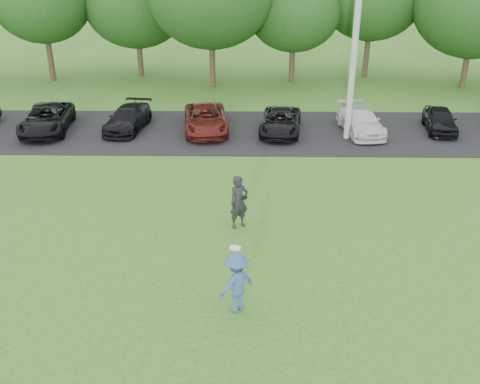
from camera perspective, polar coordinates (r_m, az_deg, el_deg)
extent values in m
plane|color=#2C651C|center=(14.16, -0.24, -10.89)|extent=(100.00, 100.00, 0.00)
cube|color=black|center=(25.81, 0.35, 6.48)|extent=(32.00, 6.50, 0.03)
cylinder|color=#A1A29D|center=(24.20, 12.33, 17.05)|extent=(0.28, 0.28, 10.19)
imported|color=#32568F|center=(13.18, -0.40, -9.67)|extent=(1.18, 1.14, 1.62)
cylinder|color=white|center=(12.32, -0.53, -5.99)|extent=(0.27, 0.27, 0.08)
imported|color=black|center=(16.83, -0.12, -1.08)|extent=(0.77, 0.69, 1.76)
cube|color=black|center=(16.55, 0.49, -0.56)|extent=(0.17, 0.16, 0.10)
imported|color=black|center=(27.26, -19.93, 7.37)|extent=(2.55, 4.61, 1.22)
imported|color=black|center=(26.43, -11.88, 7.68)|extent=(2.03, 3.95, 1.10)
imported|color=#501611|center=(25.71, -3.68, 7.79)|extent=(2.47, 4.49, 1.19)
imported|color=black|center=(25.53, 4.35, 7.52)|extent=(2.25, 4.10, 1.09)
imported|color=silver|center=(26.09, 12.74, 7.40)|extent=(2.05, 4.04, 1.12)
imported|color=black|center=(27.42, 20.56, 7.25)|extent=(1.70, 3.38, 1.10)
cylinder|color=#38281C|center=(37.37, -19.55, 13.15)|extent=(0.36, 0.36, 2.70)
ellipsoid|color=#214C19|center=(36.86, -20.39, 18.55)|extent=(5.94, 5.94, 5.05)
cylinder|color=#38281C|center=(37.26, -10.59, 13.71)|extent=(0.36, 0.36, 2.20)
ellipsoid|color=#214C19|center=(36.72, -11.06, 19.22)|extent=(6.68, 6.68, 5.68)
cylinder|color=#38281C|center=(33.83, -2.96, 13.37)|extent=(0.36, 0.36, 2.70)
cylinder|color=#38281C|center=(35.28, 5.56, 13.37)|extent=(0.36, 0.36, 2.20)
ellipsoid|color=#214C19|center=(34.76, 5.79, 18.64)|extent=(5.76, 5.76, 4.90)
cylinder|color=#38281C|center=(37.31, 13.32, 13.88)|extent=(0.36, 0.36, 2.70)
cylinder|color=#38281C|center=(36.31, 22.85, 11.90)|extent=(0.36, 0.36, 2.20)
ellipsoid|color=#214C19|center=(35.74, 23.92, 17.81)|extent=(7.24, 7.24, 6.15)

